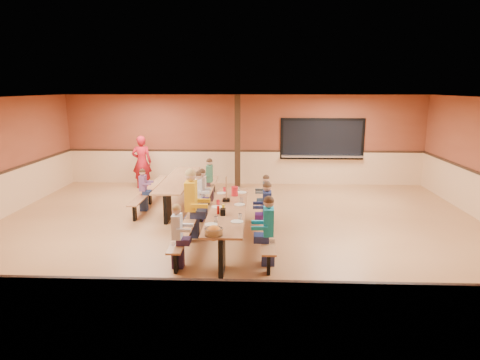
{
  "coord_description": "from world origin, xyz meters",
  "views": [
    {
      "loc": [
        0.45,
        -9.33,
        3.24
      ],
      "look_at": [
        0.05,
        0.25,
        1.15
      ],
      "focal_mm": 32.0,
      "sensor_mm": 36.0,
      "label": 1
    }
  ],
  "objects": [
    {
      "name": "chip_bowl",
      "position": [
        -0.29,
        -2.36,
        0.81
      ],
      "size": [
        0.32,
        0.32,
        0.15
      ],
      "primitive_type": null,
      "color": "orange",
      "rests_on": "cafeteria_table_main"
    },
    {
      "name": "seated_child_grey_left",
      "position": [
        -0.99,
        0.76,
        0.61
      ],
      "size": [
        0.38,
        0.31,
        1.22
      ],
      "primitive_type": null,
      "color": "silver",
      "rests_on": "ground"
    },
    {
      "name": "room_envelope",
      "position": [
        0.0,
        0.0,
        0.69
      ],
      "size": [
        12.04,
        10.04,
        3.02
      ],
      "color": "brown",
      "rests_on": "ground"
    },
    {
      "name": "condiment_mustard",
      "position": [
        -0.23,
        -1.01,
        0.82
      ],
      "size": [
        0.06,
        0.06,
        0.17
      ],
      "primitive_type": "cylinder",
      "color": "yellow",
      "rests_on": "cafeteria_table_main"
    },
    {
      "name": "condiment_ketchup",
      "position": [
        -0.33,
        -1.1,
        0.82
      ],
      "size": [
        0.06,
        0.06,
        0.17
      ],
      "primitive_type": "cylinder",
      "color": "#B2140F",
      "rests_on": "cafeteria_table_main"
    },
    {
      "name": "table_paddle",
      "position": [
        -0.24,
        -0.11,
        0.88
      ],
      "size": [
        0.16,
        0.16,
        0.56
      ],
      "color": "black",
      "rests_on": "cafeteria_table_main"
    },
    {
      "name": "napkin_dispenser",
      "position": [
        -0.23,
        -1.17,
        0.8
      ],
      "size": [
        0.1,
        0.14,
        0.13
      ],
      "primitive_type": "cube",
      "color": "black",
      "rests_on": "cafeteria_table_main"
    },
    {
      "name": "seated_child_teal_right",
      "position": [
        0.66,
        -1.85,
        0.64
      ],
      "size": [
        0.41,
        0.33,
        1.29
      ],
      "primitive_type": null,
      "color": "teal",
      "rests_on": "ground"
    },
    {
      "name": "cafeteria_table_main",
      "position": [
        -0.16,
        -0.71,
        0.53
      ],
      "size": [
        1.91,
        3.7,
        0.74
      ],
      "color": "#9A643D",
      "rests_on": "ground"
    },
    {
      "name": "ground",
      "position": [
        0.0,
        0.0,
        0.0
      ],
      "size": [
        12.0,
        12.0,
        0.0
      ],
      "primitive_type": "plane",
      "color": "#976139",
      "rests_on": "ground"
    },
    {
      "name": "punch_pitcher",
      "position": [
        -0.08,
        0.39,
        0.85
      ],
      "size": [
        0.16,
        0.16,
        0.22
      ],
      "primitive_type": "cylinder",
      "color": "red",
      "rests_on": "cafeteria_table_main"
    },
    {
      "name": "seated_adult_yellow",
      "position": [
        -0.99,
        -0.38,
        0.75
      ],
      "size": [
        0.51,
        0.41,
        1.49
      ],
      "primitive_type": null,
      "color": "gold",
      "rests_on": "ground"
    },
    {
      "name": "seated_child_navy_right",
      "position": [
        0.66,
        -0.49,
        0.63
      ],
      "size": [
        0.39,
        0.32,
        1.25
      ],
      "primitive_type": null,
      "color": "#1B244E",
      "rests_on": "ground"
    },
    {
      "name": "place_settings",
      "position": [
        -0.16,
        -0.71,
        0.8
      ],
      "size": [
        0.65,
        3.3,
        0.11
      ],
      "primitive_type": null,
      "color": "beige",
      "rests_on": "cafeteria_table_main"
    },
    {
      "name": "structural_post",
      "position": [
        -0.2,
        4.4,
        1.5
      ],
      "size": [
        0.18,
        0.18,
        3.0
      ],
      "primitive_type": "cube",
      "color": "black",
      "rests_on": "ground"
    },
    {
      "name": "kitchen_pass_through",
      "position": [
        2.6,
        4.96,
        1.49
      ],
      "size": [
        2.78,
        0.28,
        1.38
      ],
      "color": "black",
      "rests_on": "ground"
    },
    {
      "name": "cafeteria_table_second",
      "position": [
        -1.75,
        2.25,
        0.53
      ],
      "size": [
        1.91,
        3.7,
        0.74
      ],
      "color": "#9A643D",
      "rests_on": "ground"
    },
    {
      "name": "standing_woman",
      "position": [
        -3.3,
        4.19,
        0.86
      ],
      "size": [
        0.67,
        0.48,
        1.72
      ],
      "primitive_type": "imported",
      "rotation": [
        0.0,
        0.0,
        3.25
      ],
      "color": "#A4121C",
      "rests_on": "ground"
    },
    {
      "name": "seated_child_white_left",
      "position": [
        -0.99,
        -2.05,
        0.59
      ],
      "size": [
        0.35,
        0.29,
        1.18
      ],
      "primitive_type": null,
      "color": "silver",
      "rests_on": "ground"
    },
    {
      "name": "seated_child_char_right",
      "position": [
        0.66,
        0.78,
        0.57
      ],
      "size": [
        0.34,
        0.28,
        1.15
      ],
      "primitive_type": null,
      "color": "#42494B",
      "rests_on": "ground"
    },
    {
      "name": "seated_child_green_sec",
      "position": [
        -0.93,
        2.67,
        0.61
      ],
      "size": [
        0.38,
        0.31,
        1.22
      ],
      "primitive_type": null,
      "color": "#397656",
      "rests_on": "ground"
    },
    {
      "name": "seated_child_tan_sec",
      "position": [
        -0.93,
        1.01,
        0.62
      ],
      "size": [
        0.38,
        0.31,
        1.24
      ],
      "primitive_type": null,
      "color": "#C1AA97",
      "rests_on": "ground"
    },
    {
      "name": "seated_child_purple_sec",
      "position": [
        -2.58,
        1.57,
        0.56
      ],
      "size": [
        0.33,
        0.27,
        1.12
      ],
      "primitive_type": null,
      "color": "#754878",
      "rests_on": "ground"
    }
  ]
}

